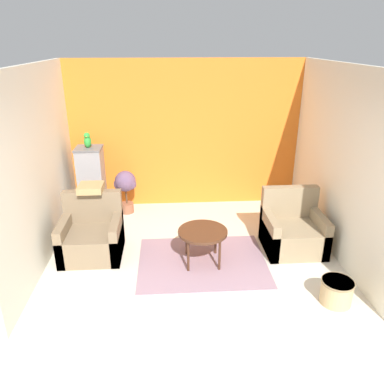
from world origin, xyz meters
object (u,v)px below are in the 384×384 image
Objects in this scene: parrot at (88,140)px; potted_plant at (125,185)px; armchair_right at (293,231)px; armchair_left at (92,237)px; birdcage at (92,184)px; coffee_table at (203,234)px; wicker_basket at (336,291)px.

potted_plant is (0.58, 0.06, -0.86)m from parrot.
parrot is at bearing 156.49° from armchair_right.
armchair_left is 1.00× the size of armchair_right.
coffee_table is at bearing -43.27° from birdcage.
parrot reaches higher than potted_plant.
birdcage is 4.68× the size of parrot.
coffee_table is 2.69m from parrot.
coffee_table is 1.87m from wicker_basket.
birdcage reaches higher than coffee_table.
armchair_right is 3.33× the size of parrot.
armchair_right is 3.56m from birdcage.
coffee_table is 1.67m from armchair_left.
wicker_basket is (2.80, -2.79, -0.37)m from potted_plant.
wicker_basket is (0.14, -1.32, -0.12)m from armchair_right.
parrot reaches higher than birdcage.
potted_plant is (0.58, 0.06, -0.07)m from birdcage.
potted_plant is 3.97m from wicker_basket.
parrot is 4.52m from wicker_basket.
birdcage reaches higher than armchair_right.
armchair_left reaches higher than wicker_basket.
birdcage reaches higher than potted_plant.
armchair_right is 0.71× the size of birdcage.
armchair_right is 3.71m from parrot.
coffee_table is 2.56× the size of parrot.
armchair_left is 0.71× the size of birdcage.
potted_plant is at bearing 135.19° from wicker_basket.
birdcage reaches higher than wicker_basket.
parrot reaches higher than wicker_basket.
armchair_right is (3.04, -0.03, 0.00)m from armchair_left.
potted_plant is 2.05× the size of wicker_basket.
armchair_right is (1.41, 0.31, -0.18)m from coffee_table.
coffee_table is 1.77× the size of wicker_basket.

